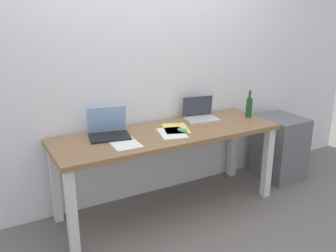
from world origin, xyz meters
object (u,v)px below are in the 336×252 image
Objects in this scene: laptop_right at (200,115)px; filing_cabinet at (279,147)px; desk at (168,142)px; computer_mouse at (182,130)px; beer_bottle at (249,107)px; laptop_left at (109,130)px.

filing_cabinet is (0.91, -0.16, -0.45)m from laptop_right.
computer_mouse reaches higher than desk.
laptop_right is (0.44, 0.17, 0.14)m from desk.
desk is at bearing -179.47° from filing_cabinet.
computer_mouse is (-0.80, -0.08, -0.09)m from beer_bottle.
laptop_left is at bearing -177.39° from laptop_right.
filing_cabinet is at bearing -3.64° from laptop_left.
laptop_right is (0.93, 0.04, -0.01)m from laptop_left.
beer_bottle reaches higher than laptop_left.
computer_mouse is (0.10, -0.07, 0.11)m from desk.
filing_cabinet is (1.25, 0.08, -0.42)m from computer_mouse.
filing_cabinet is (1.84, -0.12, -0.45)m from laptop_left.
laptop_left is 1.39m from beer_bottle.
laptop_right is 1.03m from filing_cabinet.
beer_bottle is 2.62× the size of computer_mouse.
laptop_left reaches higher than laptop_right.
laptop_right is 0.42m from computer_mouse.
laptop_left reaches higher than desk.
laptop_right is 0.50× the size of filing_cabinet.
beer_bottle reaches higher than laptop_right.
computer_mouse is (0.59, -0.20, -0.03)m from laptop_left.
beer_bottle reaches higher than filing_cabinet.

